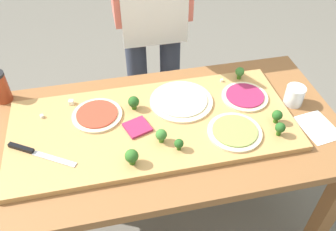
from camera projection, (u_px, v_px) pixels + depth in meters
ground_plane at (158, 221)px, 1.98m from camera, size 8.00×8.00×0.00m
prep_table at (155, 145)px, 1.54m from camera, size 1.58×0.77×0.75m
cutting_board at (153, 125)px, 1.47m from camera, size 1.17×0.52×0.03m
chefs_knife at (32, 152)px, 1.34m from camera, size 0.26×0.17×0.02m
pizza_whole_tomato_red at (97, 115)px, 1.48m from camera, size 0.21×0.21×0.02m
pizza_whole_beet_magenta at (245, 96)px, 1.57m from camera, size 0.21×0.21×0.02m
pizza_whole_cheese_artichoke at (181, 101)px, 1.55m from camera, size 0.28×0.28×0.02m
pizza_whole_pesto_green at (235, 131)px, 1.41m from camera, size 0.22×0.22×0.02m
pizza_slice_center at (137, 127)px, 1.43m from camera, size 0.12×0.12×0.01m
broccoli_floret_center_left at (161, 135)px, 1.36m from camera, size 0.05×0.05×0.06m
broccoli_floret_front_left at (132, 156)px, 1.28m from camera, size 0.05×0.05×0.07m
broccoli_floret_back_left at (134, 102)px, 1.50m from camera, size 0.05×0.05×0.06m
broccoli_floret_front_mid at (280, 128)px, 1.38m from camera, size 0.04×0.04×0.06m
broccoli_floret_center_right at (277, 116)px, 1.44m from camera, size 0.04×0.04×0.06m
broccoli_floret_back_right at (179, 144)px, 1.33m from camera, size 0.04×0.04×0.05m
broccoli_floret_back_mid at (240, 72)px, 1.65m from camera, size 0.04×0.04×0.06m
cheese_crumble_a at (42, 116)px, 1.48m from camera, size 0.02×0.02×0.01m
cheese_crumble_b at (71, 102)px, 1.54m from camera, size 0.02×0.02×0.02m
cheese_crumble_c at (222, 80)px, 1.66m from camera, size 0.01×0.01×0.01m
flour_cup at (294, 96)px, 1.56m from camera, size 0.08×0.08×0.09m
sauce_jar at (0, 87)px, 1.55m from camera, size 0.07×0.07×0.15m
recipe_note at (318, 127)px, 1.47m from camera, size 0.16×0.19×0.00m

